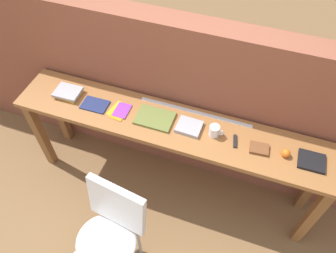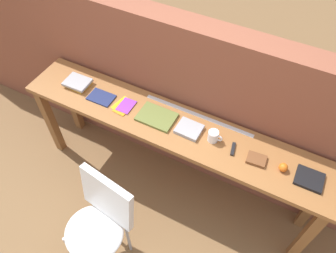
{
  "view_description": "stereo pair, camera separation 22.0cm",
  "coord_description": "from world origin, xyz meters",
  "px_view_note": "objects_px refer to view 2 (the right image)",
  "views": [
    {
      "loc": [
        0.5,
        -1.19,
        2.78
      ],
      "look_at": [
        0.0,
        0.25,
        0.9
      ],
      "focal_mm": 35.0,
      "sensor_mm": 36.0,
      "label": 1
    },
    {
      "loc": [
        0.71,
        -1.1,
        2.78
      ],
      "look_at": [
        0.0,
        0.25,
        0.9
      ],
      "focal_mm": 35.0,
      "sensor_mm": 36.0,
      "label": 2
    }
  ],
  "objects_px": {
    "magazine_cycling": "(101,97)",
    "book_open_centre": "(157,117)",
    "mug": "(214,136)",
    "book_repair_rightmost": "(309,179)",
    "multitool_folded": "(233,149)",
    "leather_journal_brown": "(256,159)",
    "book_stack_leftmost": "(77,83)",
    "pamphlet_pile_colourful": "(124,106)",
    "sports_ball_small": "(283,167)",
    "chair_white_moulded": "(99,221)"
  },
  "relations": [
    {
      "from": "magazine_cycling",
      "to": "book_open_centre",
      "type": "bearing_deg",
      "value": 1.44
    },
    {
      "from": "magazine_cycling",
      "to": "mug",
      "type": "relative_size",
      "value": 1.88
    },
    {
      "from": "mug",
      "to": "book_repair_rightmost",
      "type": "bearing_deg",
      "value": -0.85
    },
    {
      "from": "multitool_folded",
      "to": "leather_journal_brown",
      "type": "relative_size",
      "value": 0.85
    },
    {
      "from": "magazine_cycling",
      "to": "mug",
      "type": "xyz_separation_m",
      "value": [
        0.96,
        0.03,
        0.04
      ]
    },
    {
      "from": "book_repair_rightmost",
      "to": "book_stack_leftmost",
      "type": "bearing_deg",
      "value": 178.52
    },
    {
      "from": "pamphlet_pile_colourful",
      "to": "book_open_centre",
      "type": "distance_m",
      "value": 0.28
    },
    {
      "from": "book_open_centre",
      "to": "sports_ball_small",
      "type": "distance_m",
      "value": 0.98
    },
    {
      "from": "chair_white_moulded",
      "to": "mug",
      "type": "xyz_separation_m",
      "value": [
        0.51,
        0.79,
        0.4
      ]
    },
    {
      "from": "leather_journal_brown",
      "to": "book_stack_leftmost",
      "type": "bearing_deg",
      "value": 173.77
    },
    {
      "from": "mug",
      "to": "book_repair_rightmost",
      "type": "relative_size",
      "value": 0.61
    },
    {
      "from": "magazine_cycling",
      "to": "book_open_centre",
      "type": "distance_m",
      "value": 0.5
    },
    {
      "from": "magazine_cycling",
      "to": "book_repair_rightmost",
      "type": "distance_m",
      "value": 1.65
    },
    {
      "from": "book_stack_leftmost",
      "to": "sports_ball_small",
      "type": "bearing_deg",
      "value": -0.81
    },
    {
      "from": "chair_white_moulded",
      "to": "book_stack_leftmost",
      "type": "height_order",
      "value": "book_stack_leftmost"
    },
    {
      "from": "chair_white_moulded",
      "to": "magazine_cycling",
      "type": "distance_m",
      "value": 0.96
    },
    {
      "from": "sports_ball_small",
      "to": "book_repair_rightmost",
      "type": "bearing_deg",
      "value": 1.98
    },
    {
      "from": "magazine_cycling",
      "to": "multitool_folded",
      "type": "relative_size",
      "value": 1.88
    },
    {
      "from": "chair_white_moulded",
      "to": "book_open_centre",
      "type": "xyz_separation_m",
      "value": [
        0.05,
        0.79,
        0.36
      ]
    },
    {
      "from": "mug",
      "to": "multitool_folded",
      "type": "xyz_separation_m",
      "value": [
        0.16,
        -0.01,
        -0.04
      ]
    },
    {
      "from": "chair_white_moulded",
      "to": "pamphlet_pile_colourful",
      "type": "relative_size",
      "value": 4.58
    },
    {
      "from": "book_stack_leftmost",
      "to": "leather_journal_brown",
      "type": "height_order",
      "value": "book_stack_leftmost"
    },
    {
      "from": "book_open_centre",
      "to": "leather_journal_brown",
      "type": "xyz_separation_m",
      "value": [
        0.8,
        -0.02,
        0.0
      ]
    },
    {
      "from": "book_stack_leftmost",
      "to": "pamphlet_pile_colourful",
      "type": "xyz_separation_m",
      "value": [
        0.47,
        -0.02,
        -0.02
      ]
    },
    {
      "from": "book_stack_leftmost",
      "to": "leather_journal_brown",
      "type": "bearing_deg",
      "value": -1.21
    },
    {
      "from": "pamphlet_pile_colourful",
      "to": "book_open_centre",
      "type": "xyz_separation_m",
      "value": [
        0.28,
        0.01,
        0.01
      ]
    },
    {
      "from": "chair_white_moulded",
      "to": "book_open_centre",
      "type": "bearing_deg",
      "value": 86.27
    },
    {
      "from": "multitool_folded",
      "to": "book_stack_leftmost",
      "type": "bearing_deg",
      "value": 179.11
    },
    {
      "from": "mug",
      "to": "leather_journal_brown",
      "type": "bearing_deg",
      "value": -4.22
    },
    {
      "from": "pamphlet_pile_colourful",
      "to": "multitool_folded",
      "type": "xyz_separation_m",
      "value": [
        0.9,
        0.0,
        0.0
      ]
    },
    {
      "from": "pamphlet_pile_colourful",
      "to": "book_open_centre",
      "type": "bearing_deg",
      "value": 2.64
    },
    {
      "from": "book_stack_leftmost",
      "to": "book_open_centre",
      "type": "relative_size",
      "value": 0.79
    },
    {
      "from": "book_stack_leftmost",
      "to": "magazine_cycling",
      "type": "height_order",
      "value": "book_stack_leftmost"
    },
    {
      "from": "magazine_cycling",
      "to": "mug",
      "type": "height_order",
      "value": "mug"
    },
    {
      "from": "mug",
      "to": "multitool_folded",
      "type": "distance_m",
      "value": 0.16
    },
    {
      "from": "mug",
      "to": "multitool_folded",
      "type": "bearing_deg",
      "value": -4.78
    },
    {
      "from": "pamphlet_pile_colourful",
      "to": "book_repair_rightmost",
      "type": "relative_size",
      "value": 1.08
    },
    {
      "from": "pamphlet_pile_colourful",
      "to": "book_repair_rightmost",
      "type": "distance_m",
      "value": 1.44
    },
    {
      "from": "book_open_centre",
      "to": "mug",
      "type": "bearing_deg",
      "value": 0.42
    },
    {
      "from": "chair_white_moulded",
      "to": "magazine_cycling",
      "type": "bearing_deg",
      "value": 120.18
    },
    {
      "from": "chair_white_moulded",
      "to": "book_repair_rightmost",
      "type": "bearing_deg",
      "value": 32.93
    },
    {
      "from": "book_open_centre",
      "to": "mug",
      "type": "distance_m",
      "value": 0.46
    },
    {
      "from": "mug",
      "to": "pamphlet_pile_colourful",
      "type": "bearing_deg",
      "value": -178.75
    },
    {
      "from": "chair_white_moulded",
      "to": "book_stack_leftmost",
      "type": "bearing_deg",
      "value": 131.48
    },
    {
      "from": "pamphlet_pile_colourful",
      "to": "book_repair_rightmost",
      "type": "bearing_deg",
      "value": 0.24
    },
    {
      "from": "book_repair_rightmost",
      "to": "multitool_folded",
      "type": "bearing_deg",
      "value": 179.4
    },
    {
      "from": "book_stack_leftmost",
      "to": "pamphlet_pile_colourful",
      "type": "bearing_deg",
      "value": -2.95
    },
    {
      "from": "book_stack_leftmost",
      "to": "book_open_centre",
      "type": "height_order",
      "value": "book_stack_leftmost"
    },
    {
      "from": "magazine_cycling",
      "to": "leather_journal_brown",
      "type": "distance_m",
      "value": 1.29
    },
    {
      "from": "magazine_cycling",
      "to": "sports_ball_small",
      "type": "distance_m",
      "value": 1.47
    }
  ]
}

